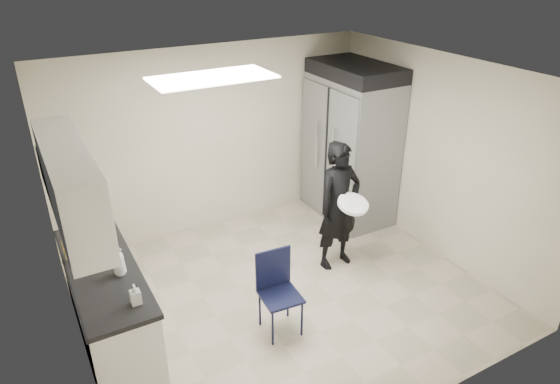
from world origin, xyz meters
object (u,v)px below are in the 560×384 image
commercial_fridge (350,149)px  man_tuxedo (339,206)px  folding_chair (281,297)px  lower_counter (109,306)px

commercial_fridge → man_tuxedo: size_ratio=1.26×
folding_chair → man_tuxedo: size_ratio=0.53×
commercial_fridge → folding_chair: 2.90m
lower_counter → commercial_fridge: bearing=15.9°
lower_counter → commercial_fridge: commercial_fridge is taller
folding_chair → man_tuxedo: man_tuxedo is taller
lower_counter → commercial_fridge: (3.78, 1.07, 0.62)m
folding_chair → man_tuxedo: (1.25, 0.76, 0.39)m
commercial_fridge → lower_counter: bearing=-164.1°
lower_counter → man_tuxedo: (2.85, 0.03, 0.41)m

